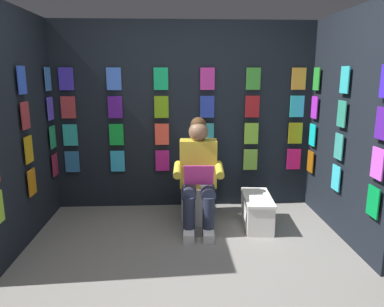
# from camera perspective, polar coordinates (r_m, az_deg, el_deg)

# --- Properties ---
(ground_plane) EXTENTS (30.00, 30.00, 0.00)m
(ground_plane) POSITION_cam_1_polar(r_m,az_deg,el_deg) (3.08, -0.13, -19.75)
(ground_plane) COLOR gray
(display_wall_back) EXTENTS (3.24, 0.14, 2.26)m
(display_wall_back) POSITION_cam_1_polar(r_m,az_deg,el_deg) (4.44, -1.24, 5.88)
(display_wall_back) COLOR black
(display_wall_back) RESTS_ON ground
(display_wall_left) EXTENTS (0.14, 1.76, 2.26)m
(display_wall_left) POSITION_cam_1_polar(r_m,az_deg,el_deg) (3.93, 23.62, 3.96)
(display_wall_left) COLOR black
(display_wall_left) RESTS_ON ground
(display_wall_right) EXTENTS (0.14, 1.76, 2.26)m
(display_wall_right) POSITION_cam_1_polar(r_m,az_deg,el_deg) (3.82, -25.93, 3.55)
(display_wall_right) COLOR black
(display_wall_right) RESTS_ON ground
(toilet) EXTENTS (0.41, 0.56, 0.77)m
(toilet) POSITION_cam_1_polar(r_m,az_deg,el_deg) (4.15, 0.94, -5.98)
(toilet) COLOR white
(toilet) RESTS_ON ground
(person_reading) EXTENTS (0.54, 0.70, 1.19)m
(person_reading) POSITION_cam_1_polar(r_m,az_deg,el_deg) (3.85, 1.02, -3.19)
(person_reading) COLOR gold
(person_reading) RESTS_ON ground
(comic_longbox_near) EXTENTS (0.34, 0.65, 0.34)m
(comic_longbox_near) POSITION_cam_1_polar(r_m,az_deg,el_deg) (4.06, 10.29, -8.95)
(comic_longbox_near) COLOR white
(comic_longbox_near) RESTS_ON ground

